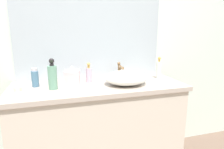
# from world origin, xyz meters

# --- Properties ---
(bathroom_wall_rear) EXTENTS (6.00, 0.06, 2.60)m
(bathroom_wall_rear) POSITION_xyz_m (0.00, 0.73, 1.30)
(bathroom_wall_rear) COLOR silver
(bathroom_wall_rear) RESTS_ON ground
(vanity_counter) EXTENTS (1.39, 0.56, 0.84)m
(vanity_counter) POSITION_xyz_m (0.06, 0.41, 0.42)
(vanity_counter) COLOR beige
(vanity_counter) RESTS_ON ground
(wall_mirror_panel) EXTENTS (1.33, 0.01, 1.18)m
(wall_mirror_panel) POSITION_xyz_m (0.06, 0.69, 1.43)
(wall_mirror_panel) COLOR #B2BCC6
(wall_mirror_panel) RESTS_ON vanity_counter
(sink_basin) EXTENTS (0.35, 0.30, 0.11)m
(sink_basin) POSITION_xyz_m (0.28, 0.35, 0.89)
(sink_basin) COLOR white
(sink_basin) RESTS_ON vanity_counter
(faucet) EXTENTS (0.03, 0.12, 0.15)m
(faucet) POSITION_xyz_m (0.28, 0.52, 0.93)
(faucet) COLOR brown
(faucet) RESTS_ON vanity_counter
(soap_dispenser) EXTENTS (0.05, 0.05, 0.17)m
(soap_dispenser) POSITION_xyz_m (0.00, 0.50, 0.91)
(soap_dispenser) COLOR #C9B0C8
(soap_dispenser) RESTS_ON vanity_counter
(lotion_bottle) EXTENTS (0.07, 0.07, 0.23)m
(lotion_bottle) POSITION_xyz_m (-0.29, 0.37, 0.94)
(lotion_bottle) COLOR #6CA187
(lotion_bottle) RESTS_ON vanity_counter
(perfume_bottle) EXTENTS (0.04, 0.04, 0.20)m
(perfume_bottle) POSITION_xyz_m (0.64, 0.46, 0.92)
(perfume_bottle) COLOR silver
(perfume_bottle) RESTS_ON vanity_counter
(spray_can) EXTENTS (0.05, 0.05, 0.15)m
(spray_can) POSITION_xyz_m (-0.42, 0.48, 0.91)
(spray_can) COLOR teal
(spray_can) RESTS_ON vanity_counter
(tissue_box) EXTENTS (0.14, 0.14, 0.16)m
(tissue_box) POSITION_xyz_m (-0.14, 0.47, 0.90)
(tissue_box) COLOR beige
(tissue_box) RESTS_ON vanity_counter
(candle_jar) EXTENTS (0.05, 0.05, 0.03)m
(candle_jar) POSITION_xyz_m (-0.54, 0.39, 0.85)
(candle_jar) COLOR beige
(candle_jar) RESTS_ON vanity_counter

